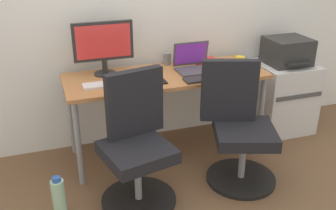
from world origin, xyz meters
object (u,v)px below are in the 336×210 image
object	(u,v)px
open_laptop	(194,64)
desktop_monitor	(103,44)
side_cabinet	(281,96)
coffee_mug	(240,62)
water_bottle_on_floor	(59,197)
office_chair_right	(238,129)
printer	(287,51)
office_chair_left	(137,146)

from	to	relation	value
open_laptop	desktop_monitor	bearing A→B (deg)	169.90
side_cabinet	coffee_mug	world-z (taller)	coffee_mug
side_cabinet	water_bottle_on_floor	bearing A→B (deg)	-163.04
water_bottle_on_floor	coffee_mug	bearing A→B (deg)	18.86
open_laptop	coffee_mug	bearing A→B (deg)	-7.60
office_chair_right	printer	bearing A→B (deg)	37.79
side_cabinet	desktop_monitor	world-z (taller)	desktop_monitor
office_chair_right	water_bottle_on_floor	size ratio (longest dim) A/B	3.03
desktop_monitor	side_cabinet	bearing A→B (deg)	-2.57
office_chair_right	water_bottle_on_floor	world-z (taller)	office_chair_right
side_cabinet	printer	bearing A→B (deg)	-90.00
desktop_monitor	open_laptop	world-z (taller)	desktop_monitor
office_chair_right	side_cabinet	world-z (taller)	office_chair_right
side_cabinet	office_chair_right	bearing A→B (deg)	-142.17
side_cabinet	coffee_mug	bearing A→B (deg)	-168.88
side_cabinet	open_laptop	bearing A→B (deg)	-176.76
side_cabinet	open_laptop	world-z (taller)	open_laptop
printer	water_bottle_on_floor	distance (m)	2.36
office_chair_right	printer	distance (m)	1.09
office_chair_left	desktop_monitor	world-z (taller)	desktop_monitor
desktop_monitor	coffee_mug	size ratio (longest dim) A/B	5.22
printer	open_laptop	bearing A→B (deg)	-176.82
office_chair_right	water_bottle_on_floor	xyz separation A→B (m)	(-1.36, -0.03, -0.28)
office_chair_left	printer	size ratio (longest dim) A/B	2.35
office_chair_left	coffee_mug	size ratio (longest dim) A/B	10.22
open_laptop	office_chair_right	bearing A→B (deg)	-76.63
office_chair_left	coffee_mug	bearing A→B (deg)	26.23
open_laptop	printer	bearing A→B (deg)	3.18
office_chair_left	open_laptop	xyz separation A→B (m)	(0.66, 0.58, 0.36)
office_chair_left	desktop_monitor	bearing A→B (deg)	95.50
desktop_monitor	coffee_mug	world-z (taller)	desktop_monitor
office_chair_left	open_laptop	distance (m)	0.95
printer	open_laptop	size ratio (longest dim) A/B	1.29
desktop_monitor	open_laptop	xyz separation A→B (m)	(0.73, -0.13, -0.19)
side_cabinet	coffee_mug	size ratio (longest dim) A/B	7.24
office_chair_left	coffee_mug	xyz separation A→B (m)	(1.06, 0.52, 0.35)
desktop_monitor	water_bottle_on_floor	bearing A→B (deg)	-123.74
office_chair_right	coffee_mug	xyz separation A→B (m)	(0.27, 0.53, 0.35)
coffee_mug	side_cabinet	bearing A→B (deg)	11.12
desktop_monitor	coffee_mug	distance (m)	1.16
printer	desktop_monitor	bearing A→B (deg)	177.39
printer	desktop_monitor	xyz separation A→B (m)	(-1.68, 0.08, 0.19)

